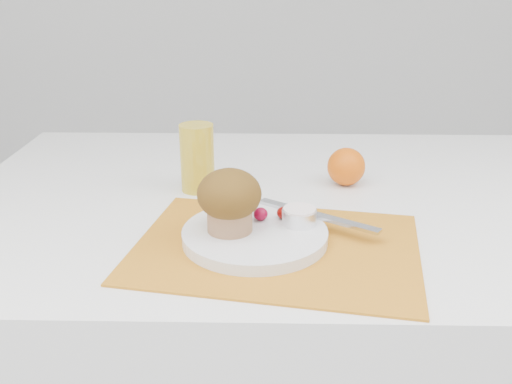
{
  "coord_description": "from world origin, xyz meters",
  "views": [
    {
      "loc": [
        -0.04,
        -0.91,
        1.14
      ],
      "look_at": [
        -0.06,
        -0.06,
        0.8
      ],
      "focal_mm": 40.0,
      "sensor_mm": 36.0,
      "label": 1
    }
  ],
  "objects_px": {
    "plate": "(255,235)",
    "orange": "(346,167)",
    "table": "(285,363)",
    "muffin": "(229,199)",
    "juice_glass": "(197,158)"
  },
  "relations": [
    {
      "from": "plate",
      "to": "juice_glass",
      "type": "relative_size",
      "value": 1.76
    },
    {
      "from": "juice_glass",
      "to": "muffin",
      "type": "distance_m",
      "value": 0.23
    },
    {
      "from": "muffin",
      "to": "table",
      "type": "bearing_deg",
      "value": 64.08
    },
    {
      "from": "muffin",
      "to": "juice_glass",
      "type": "bearing_deg",
      "value": 108.63
    },
    {
      "from": "table",
      "to": "muffin",
      "type": "xyz_separation_m",
      "value": [
        -0.09,
        -0.19,
        0.45
      ]
    },
    {
      "from": "plate",
      "to": "orange",
      "type": "xyz_separation_m",
      "value": [
        0.17,
        0.25,
        0.02
      ]
    },
    {
      "from": "orange",
      "to": "plate",
      "type": "bearing_deg",
      "value": -123.87
    },
    {
      "from": "plate",
      "to": "muffin",
      "type": "relative_size",
      "value": 2.3
    },
    {
      "from": "orange",
      "to": "table",
      "type": "bearing_deg",
      "value": -153.27
    },
    {
      "from": "plate",
      "to": "muffin",
      "type": "xyz_separation_m",
      "value": [
        -0.04,
        -0.0,
        0.06
      ]
    },
    {
      "from": "table",
      "to": "plate",
      "type": "xyz_separation_m",
      "value": [
        -0.06,
        -0.19,
        0.39
      ]
    },
    {
      "from": "plate",
      "to": "orange",
      "type": "height_order",
      "value": "orange"
    },
    {
      "from": "table",
      "to": "juice_glass",
      "type": "xyz_separation_m",
      "value": [
        -0.17,
        0.02,
        0.44
      ]
    },
    {
      "from": "plate",
      "to": "muffin",
      "type": "height_order",
      "value": "muffin"
    },
    {
      "from": "orange",
      "to": "juice_glass",
      "type": "bearing_deg",
      "value": -173.1
    }
  ]
}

